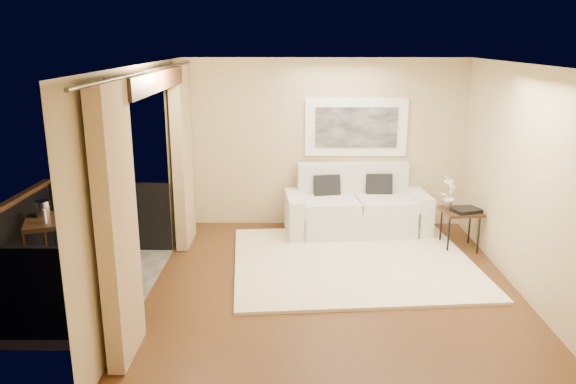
{
  "coord_description": "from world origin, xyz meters",
  "views": [
    {
      "loc": [
        -0.49,
        -6.41,
        2.98
      ],
      "look_at": [
        -0.57,
        0.64,
        1.05
      ],
      "focal_mm": 35.0,
      "sensor_mm": 36.0,
      "label": 1
    }
  ],
  "objects_px": {
    "bistro_table": "(55,225)",
    "balcony_chair_far": "(105,242)",
    "ice_bucket": "(43,209)",
    "sofa": "(355,209)",
    "side_table": "(461,214)",
    "orchid": "(449,192)",
    "balcony_chair_near": "(104,247)"
  },
  "relations": [
    {
      "from": "sofa",
      "to": "balcony_chair_far",
      "type": "bearing_deg",
      "value": -152.62
    },
    {
      "from": "bistro_table",
      "to": "ice_bucket",
      "type": "xyz_separation_m",
      "value": [
        -0.18,
        0.09,
        0.18
      ]
    },
    {
      "from": "orchid",
      "to": "side_table",
      "type": "bearing_deg",
      "value": -45.96
    },
    {
      "from": "side_table",
      "to": "balcony_chair_near",
      "type": "bearing_deg",
      "value": -161.73
    },
    {
      "from": "balcony_chair_near",
      "to": "orchid",
      "type": "bearing_deg",
      "value": 23.95
    },
    {
      "from": "bistro_table",
      "to": "sofa",
      "type": "bearing_deg",
      "value": 25.63
    },
    {
      "from": "bistro_table",
      "to": "balcony_chair_far",
      "type": "xyz_separation_m",
      "value": [
        0.69,
        -0.24,
        -0.14
      ]
    },
    {
      "from": "orchid",
      "to": "balcony_chair_far",
      "type": "relative_size",
      "value": 0.46
    },
    {
      "from": "side_table",
      "to": "bistro_table",
      "type": "bearing_deg",
      "value": -167.7
    },
    {
      "from": "ice_bucket",
      "to": "side_table",
      "type": "bearing_deg",
      "value": 10.99
    },
    {
      "from": "sofa",
      "to": "bistro_table",
      "type": "bearing_deg",
      "value": -160.23
    },
    {
      "from": "sofa",
      "to": "balcony_chair_far",
      "type": "xyz_separation_m",
      "value": [
        -3.26,
        -2.14,
        0.22
      ]
    },
    {
      "from": "side_table",
      "to": "orchid",
      "type": "height_order",
      "value": "orchid"
    },
    {
      "from": "bistro_table",
      "to": "balcony_chair_near",
      "type": "relative_size",
      "value": 0.88
    },
    {
      "from": "balcony_chair_far",
      "to": "bistro_table",
      "type": "bearing_deg",
      "value": -12.14
    },
    {
      "from": "balcony_chair_near",
      "to": "ice_bucket",
      "type": "xyz_separation_m",
      "value": [
        -0.9,
        0.46,
        0.34
      ]
    },
    {
      "from": "orchid",
      "to": "balcony_chair_far",
      "type": "xyz_separation_m",
      "value": [
        -4.56,
        -1.57,
        -0.22
      ]
    },
    {
      "from": "bistro_table",
      "to": "balcony_chair_far",
      "type": "relative_size",
      "value": 0.87
    },
    {
      "from": "bistro_table",
      "to": "balcony_chair_far",
      "type": "distance_m",
      "value": 0.75
    },
    {
      "from": "balcony_chair_far",
      "to": "sofa",
      "type": "bearing_deg",
      "value": -139.81
    },
    {
      "from": "ice_bucket",
      "to": "balcony_chair_near",
      "type": "bearing_deg",
      "value": -27.25
    },
    {
      "from": "orchid",
      "to": "ice_bucket",
      "type": "height_order",
      "value": "orchid"
    },
    {
      "from": "balcony_chair_near",
      "to": "balcony_chair_far",
      "type": "bearing_deg",
      "value": 104.88
    },
    {
      "from": "orchid",
      "to": "balcony_chair_near",
      "type": "xyz_separation_m",
      "value": [
        -4.53,
        -1.7,
        -0.23
      ]
    },
    {
      "from": "sofa",
      "to": "side_table",
      "type": "xyz_separation_m",
      "value": [
        1.45,
        -0.72,
        0.15
      ]
    },
    {
      "from": "bistro_table",
      "to": "balcony_chair_far",
      "type": "height_order",
      "value": "balcony_chair_far"
    },
    {
      "from": "sofa",
      "to": "bistro_table",
      "type": "height_order",
      "value": "sofa"
    },
    {
      "from": "balcony_chair_near",
      "to": "ice_bucket",
      "type": "relative_size",
      "value": 5.02
    },
    {
      "from": "side_table",
      "to": "ice_bucket",
      "type": "height_order",
      "value": "ice_bucket"
    },
    {
      "from": "sofa",
      "to": "ice_bucket",
      "type": "relative_size",
      "value": 11.44
    },
    {
      "from": "side_table",
      "to": "bistro_table",
      "type": "height_order",
      "value": "bistro_table"
    },
    {
      "from": "side_table",
      "to": "balcony_chair_far",
      "type": "bearing_deg",
      "value": -163.24
    }
  ]
}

